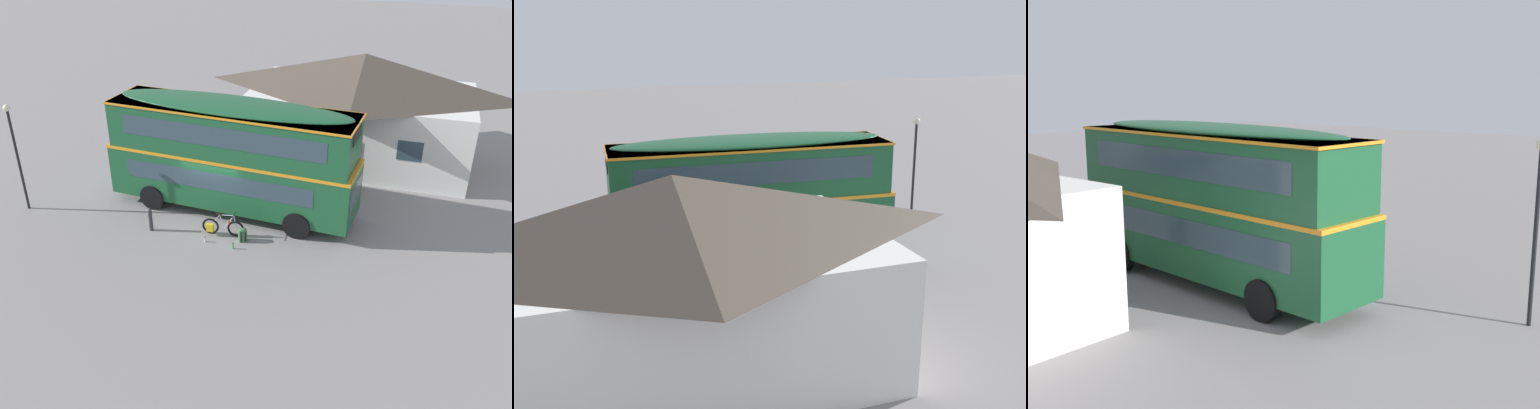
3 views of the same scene
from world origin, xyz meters
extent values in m
plane|color=gray|center=(0.00, 0.00, 0.00)|extent=(120.00, 120.00, 0.00)
cylinder|color=black|center=(3.74, 1.84, 0.55)|extent=(1.11, 0.31, 1.10)
cylinder|color=black|center=(3.67, -0.54, 0.55)|extent=(1.11, 0.31, 1.10)
cylinder|color=black|center=(-2.66, 2.05, 0.55)|extent=(1.11, 0.31, 1.10)
cylinder|color=black|center=(-2.73, -0.33, 0.55)|extent=(1.11, 0.31, 1.10)
cube|color=#19512D|center=(0.51, 0.76, 1.52)|extent=(10.40, 2.83, 2.10)
cube|color=orange|center=(0.51, 0.76, 2.60)|extent=(10.42, 2.85, 0.12)
cube|color=#19512D|center=(0.51, 0.76, 3.58)|extent=(10.09, 2.77, 1.90)
ellipsoid|color=#19512D|center=(0.51, 0.76, 4.61)|extent=(9.88, 2.71, 0.36)
cube|color=#2D424C|center=(5.65, 0.59, 1.77)|extent=(0.13, 2.05, 0.90)
cube|color=black|center=(5.51, 0.60, 4.10)|extent=(0.10, 1.38, 0.44)
cube|color=#2D424C|center=(0.27, -0.48, 1.82)|extent=(8.05, 0.30, 0.76)
cube|color=#2D424C|center=(0.47, -0.46, 3.73)|extent=(8.46, 0.31, 0.80)
cube|color=#2D424C|center=(0.35, 2.00, 1.82)|extent=(8.05, 0.30, 0.76)
cube|color=#2D424C|center=(0.54, 1.97, 3.73)|extent=(8.46, 0.31, 0.80)
cube|color=orange|center=(0.51, 0.76, 4.49)|extent=(10.19, 2.85, 0.08)
torus|color=black|center=(1.41, -1.26, 0.34)|extent=(0.68, 0.16, 0.68)
torus|color=black|center=(0.40, -1.39, 0.34)|extent=(0.68, 0.16, 0.68)
cylinder|color=#B2B2B7|center=(1.41, -1.26, 0.34)|extent=(0.06, 0.11, 0.05)
cylinder|color=#B2B2B7|center=(0.40, -1.39, 0.34)|extent=(0.06, 0.11, 0.05)
cylinder|color=#B7B7BC|center=(1.14, -1.29, 0.60)|extent=(0.46, 0.09, 0.66)
cylinder|color=#B7B7BC|center=(1.07, -1.30, 0.91)|extent=(0.57, 0.11, 0.06)
cylinder|color=#B7B7BC|center=(0.86, -1.33, 0.59)|extent=(0.18, 0.06, 0.62)
cylinder|color=#B7B7BC|center=(0.66, -1.35, 0.31)|extent=(0.53, 0.10, 0.09)
cylinder|color=#B7B7BC|center=(0.59, -1.36, 0.62)|extent=(0.41, 0.08, 0.57)
cylinder|color=#B7B7BC|center=(1.39, -1.26, 0.63)|extent=(0.10, 0.04, 0.58)
cylinder|color=black|center=(1.36, -1.27, 0.97)|extent=(0.09, 0.46, 0.03)
ellipsoid|color=black|center=(0.77, -1.34, 0.92)|extent=(0.27, 0.13, 0.06)
cube|color=yellow|center=(0.44, -1.54, 0.36)|extent=(0.30, 0.17, 0.32)
cylinder|color=#D84C33|center=(1.14, -1.29, 0.60)|extent=(0.07, 0.07, 0.18)
cube|color=#386642|center=(1.78, -1.48, 0.25)|extent=(0.39, 0.37, 0.50)
ellipsoid|color=#386642|center=(1.78, -1.48, 0.50)|extent=(0.37, 0.35, 0.10)
cube|color=#27472E|center=(1.70, -1.36, 0.17)|extent=(0.20, 0.15, 0.17)
cylinder|color=black|center=(1.79, -1.63, 0.25)|extent=(0.05, 0.05, 0.40)
cylinder|color=black|center=(1.92, -1.54, 0.25)|extent=(0.05, 0.05, 0.40)
cylinder|color=silver|center=(0.43, -2.04, 0.09)|extent=(0.07, 0.07, 0.19)
cylinder|color=black|center=(0.43, -2.04, 0.20)|extent=(0.04, 0.04, 0.03)
cylinder|color=green|center=(1.64, -2.13, 0.11)|extent=(0.06, 0.06, 0.23)
cylinder|color=black|center=(1.64, -2.13, 0.24)|extent=(0.04, 0.04, 0.02)
cube|color=silver|center=(4.49, 7.87, 1.78)|extent=(10.75, 6.39, 3.56)
pyramid|color=#4C4238|center=(4.49, 7.87, 4.44)|extent=(11.16, 6.81, 1.77)
cube|color=#3D2319|center=(4.59, 4.85, 1.05)|extent=(1.10, 0.08, 2.10)
cube|color=#2D424C|center=(1.96, 4.76, 1.96)|extent=(1.10, 0.08, 0.90)
cube|color=#2D424C|center=(7.23, 4.94, 1.96)|extent=(1.10, 0.08, 0.90)
cylinder|color=black|center=(-7.80, -2.12, 2.18)|extent=(0.11, 0.11, 4.37)
sphere|color=#F2E5BF|center=(-7.80, -2.12, 4.49)|extent=(0.28, 0.28, 0.28)
cylinder|color=#333338|center=(-1.95, -1.96, 0.42)|extent=(0.16, 0.16, 0.85)
sphere|color=#333338|center=(-1.95, -1.96, 0.89)|extent=(0.16, 0.16, 0.16)
camera|label=1|loc=(8.30, -18.30, 11.52)|focal=38.58mm
camera|label=2|loc=(6.94, 23.42, 9.11)|focal=47.15mm
camera|label=3|loc=(-13.22, 13.09, 5.89)|focal=44.74mm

